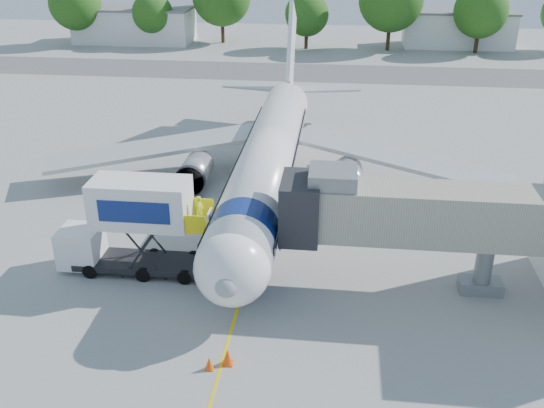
# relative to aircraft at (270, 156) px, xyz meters

# --- Properties ---
(ground) EXTENTS (160.00, 160.00, 0.00)m
(ground) POSITION_rel_aircraft_xyz_m (0.00, -4.12, -2.95)
(ground) COLOR #9C9C99
(ground) RESTS_ON ground
(guidance_line) EXTENTS (0.15, 70.00, 0.01)m
(guidance_line) POSITION_rel_aircraft_xyz_m (0.00, -4.12, -2.94)
(guidance_line) COLOR yellow
(guidance_line) RESTS_ON ground
(taxiway_strip) EXTENTS (120.00, 10.00, 0.01)m
(taxiway_strip) POSITION_rel_aircraft_xyz_m (0.00, 37.88, -2.94)
(taxiway_strip) COLOR #59595B
(taxiway_strip) RESTS_ON ground
(aircraft) EXTENTS (34.17, 37.73, 11.35)m
(aircraft) POSITION_rel_aircraft_xyz_m (0.00, 0.00, 0.00)
(aircraft) COLOR white
(aircraft) RESTS_ON ground
(jet_bridge) EXTENTS (13.90, 3.20, 6.60)m
(jet_bridge) POSITION_rel_aircraft_xyz_m (7.99, -11.12, 1.39)
(jet_bridge) COLOR #A7A18F
(jet_bridge) RESTS_ON ground
(catering_hiloader) EXTENTS (8.50, 2.44, 5.50)m
(catering_hiloader) POSITION_rel_aircraft_xyz_m (-6.27, -11.12, -0.19)
(catering_hiloader) COLOR black
(catering_hiloader) RESTS_ON ground
(safety_cone_a) EXTENTS (0.50, 0.50, 0.80)m
(safety_cone_a) POSITION_rel_aircraft_xyz_m (0.28, -18.32, -2.57)
(safety_cone_a) COLOR #EC4E0C
(safety_cone_a) RESTS_ON ground
(safety_cone_b) EXTENTS (0.40, 0.40, 0.64)m
(safety_cone_b) POSITION_rel_aircraft_xyz_m (-0.46, -18.75, -2.64)
(safety_cone_b) COLOR #EC4E0C
(safety_cone_b) RESTS_ON ground
(outbuilding_left) EXTENTS (18.40, 8.40, 5.30)m
(outbuilding_left) POSITION_rel_aircraft_xyz_m (-28.00, 55.88, -0.29)
(outbuilding_left) COLOR silver
(outbuilding_left) RESTS_ON ground
(outbuilding_right) EXTENTS (16.40, 7.40, 5.30)m
(outbuilding_right) POSITION_rel_aircraft_xyz_m (22.00, 57.88, -0.29)
(outbuilding_right) COLOR silver
(outbuilding_right) RESTS_ON ground
(tree_a) EXTENTS (7.86, 7.86, 10.02)m
(tree_a) POSITION_rel_aircraft_xyz_m (-35.91, 52.61, 3.14)
(tree_a) COLOR #382314
(tree_a) RESTS_ON ground
(tree_b) EXTENTS (6.17, 6.17, 7.86)m
(tree_b) POSITION_rel_aircraft_xyz_m (-24.16, 53.28, 1.82)
(tree_b) COLOR #382314
(tree_b) RESTS_ON ground
(tree_d) EXTENTS (6.48, 6.48, 8.26)m
(tree_d) POSITION_rel_aircraft_xyz_m (-0.78, 53.41, 2.06)
(tree_d) COLOR #382314
(tree_d) RESTS_ON ground
(tree_f) EXTENTS (7.63, 7.63, 9.72)m
(tree_f) POSITION_rel_aircraft_xyz_m (24.01, 53.05, 2.95)
(tree_f) COLOR #382314
(tree_f) RESTS_ON ground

